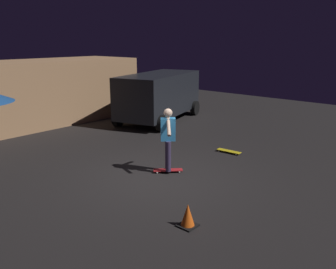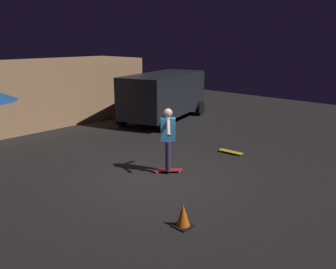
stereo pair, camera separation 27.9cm
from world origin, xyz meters
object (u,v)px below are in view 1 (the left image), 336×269
at_px(parked_van, 159,94).
at_px(skater, 168,135).
at_px(skateboard_ridden, 168,170).
at_px(traffic_cone, 188,216).
at_px(skateboard_spare, 229,151).

xyz_separation_m(parked_van, skater, (-4.50, -4.45, -0.12)).
xyz_separation_m(parked_van, skateboard_ridden, (-4.50, -4.45, -1.11)).
distance_m(parked_van, skater, 6.34).
bearing_deg(parked_van, traffic_cone, -134.05).
xyz_separation_m(parked_van, skateboard_spare, (-1.99, -4.79, -1.11)).
xyz_separation_m(skateboard_ridden, traffic_cone, (-1.90, -2.16, 0.16)).
height_order(skateboard_spare, skater, skater).
bearing_deg(skateboard_spare, parked_van, 67.44).
bearing_deg(parked_van, skateboard_spare, -112.56).
relative_size(parked_van, skateboard_ridden, 7.12).
height_order(parked_van, skateboard_ridden, parked_van).
bearing_deg(skateboard_spare, skater, 172.31).
height_order(skateboard_ridden, skater, skater).
relative_size(skateboard_ridden, traffic_cone, 1.51).
bearing_deg(traffic_cone, parked_van, 45.95).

